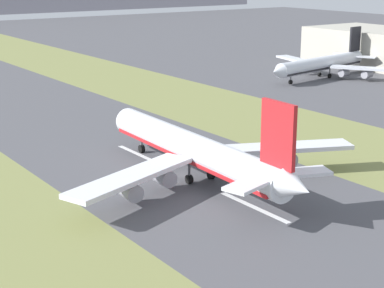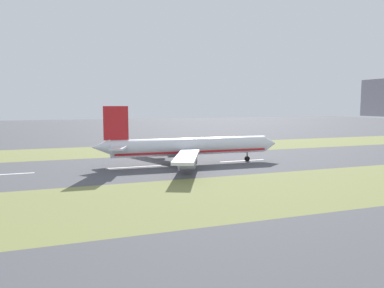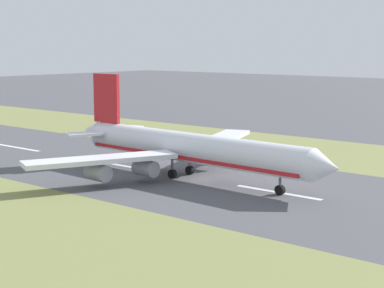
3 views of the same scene
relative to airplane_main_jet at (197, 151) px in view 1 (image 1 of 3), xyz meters
The scene contains 6 objects.
ground_plane 7.34m from the airplane_main_jet, 96.92° to the left, with size 800.00×800.00×0.00m, color #4C4C51.
grass_median_east 45.09m from the airplane_main_jet, ahead, with size 40.00×600.00×0.01m, color olive.
centreline_dash_mid 19.08m from the airplane_main_jet, 91.60° to the right, with size 1.20×18.00×0.01m, color silver.
centreline_dash_far 22.72m from the airplane_main_jet, 91.32° to the left, with size 1.20×18.00×0.01m, color silver.
airplane_main_jet is the anchor object (origin of this frame).
airplane_parked_apron 131.63m from the airplane_main_jet, 32.96° to the left, with size 59.43×56.10×17.93m.
Camera 1 is at (-70.25, -103.21, 41.32)m, focal length 60.00 mm.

